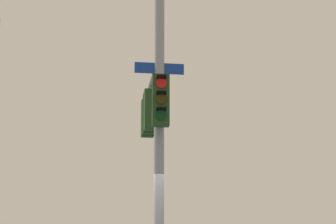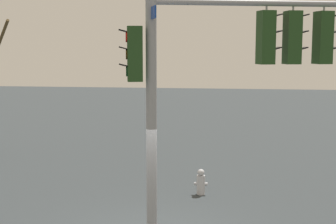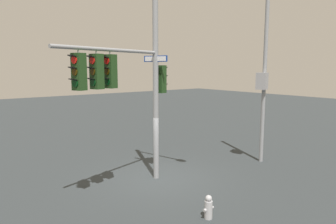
{
  "view_description": "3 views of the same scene",
  "coord_description": "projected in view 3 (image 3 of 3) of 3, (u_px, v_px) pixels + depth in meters",
  "views": [
    {
      "loc": [
        10.36,
        2.15,
        1.8
      ],
      "look_at": [
        -0.0,
        0.37,
        3.83
      ],
      "focal_mm": 53.28,
      "sensor_mm": 36.0,
      "label": 1
    },
    {
      "loc": [
        -1.75,
        9.92,
        4.16
      ],
      "look_at": [
        -0.45,
        0.47,
        2.89
      ],
      "focal_mm": 52.21,
      "sensor_mm": 36.0,
      "label": 2
    },
    {
      "loc": [
        -7.1,
        -9.69,
        4.47
      ],
      "look_at": [
        0.39,
        -0.03,
        2.71
      ],
      "focal_mm": 32.82,
      "sensor_mm": 36.0,
      "label": 3
    }
  ],
  "objects": [
    {
      "name": "main_signal_pole_assembly",
      "position": [
        138.0,
        67.0,
        10.93
      ],
      "size": [
        5.44,
        3.54,
        8.18
      ],
      "rotation": [
        0.0,
        0.0,
        3.42
      ],
      "color": "gray",
      "rests_on": "ground"
    },
    {
      "name": "fire_hydrant",
      "position": [
        208.0,
        208.0,
        9.15
      ],
      "size": [
        0.38,
        0.24,
        0.73
      ],
      "color": "#B2B2B7",
      "rests_on": "ground"
    },
    {
      "name": "ground_plane",
      "position": [
        160.0,
        178.0,
        12.52
      ],
      "size": [
        80.0,
        80.0,
        0.0
      ],
      "primitive_type": "plane",
      "color": "#303538"
    },
    {
      "name": "secondary_pole_assembly",
      "position": [
        263.0,
        81.0,
        14.17
      ],
      "size": [
        0.75,
        0.58,
        7.81
      ],
      "rotation": [
        0.0,
        0.0,
        3.48
      ],
      "color": "gray",
      "rests_on": "ground"
    }
  ]
}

